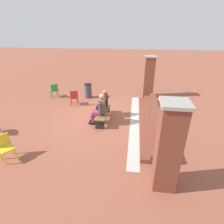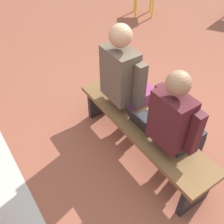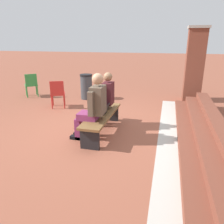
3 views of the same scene
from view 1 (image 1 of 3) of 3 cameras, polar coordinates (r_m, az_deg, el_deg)
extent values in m
plane|color=brown|center=(8.27, -3.49, -1.67)|extent=(60.00, 60.00, 0.00)
cube|color=#B7B2A8|center=(7.92, 7.42, -3.14)|extent=(6.14, 0.40, 0.01)
cube|color=brown|center=(7.92, 12.15, -2.95)|extent=(5.34, 0.90, 0.15)
cube|color=brown|center=(7.87, 13.34, -2.05)|extent=(5.34, 0.60, 0.15)
cube|color=brown|center=(7.82, 14.54, -1.13)|extent=(5.34, 0.30, 0.15)
cube|color=brown|center=(10.72, 11.97, 10.91)|extent=(0.56, 0.56, 2.32)
cube|color=gray|center=(10.49, 12.59, 17.26)|extent=(0.64, 0.64, 0.08)
cube|color=brown|center=(4.51, 17.78, -11.49)|extent=(0.56, 0.56, 2.32)
cube|color=gray|center=(3.93, 20.10, 2.68)|extent=(0.64, 0.64, 0.08)
cube|color=brown|center=(7.84, -2.96, 0.20)|extent=(1.80, 0.44, 0.05)
cube|color=black|center=(8.65, -1.98, 1.11)|extent=(0.06, 0.37, 0.40)
cube|color=black|center=(7.25, -4.05, -4.10)|extent=(0.06, 0.37, 0.40)
cube|color=#232328|center=(8.18, -3.61, 1.90)|extent=(0.31, 0.36, 0.13)
cube|color=#232328|center=(8.40, -4.67, 0.44)|extent=(0.10, 0.11, 0.45)
cube|color=black|center=(8.49, -4.98, -0.72)|extent=(0.10, 0.22, 0.06)
cube|color=#232328|center=(8.26, -4.90, -0.04)|extent=(0.10, 0.11, 0.45)
cube|color=black|center=(8.35, -5.22, -1.21)|extent=(0.10, 0.22, 0.06)
cube|color=#47191E|center=(8.02, -2.27, 3.90)|extent=(0.34, 0.22, 0.51)
cube|color=navy|center=(8.05, -3.06, 3.70)|extent=(0.05, 0.01, 0.30)
cube|color=#47191E|center=(8.24, -2.45, 4.36)|extent=(0.08, 0.09, 0.43)
cube|color=#47191E|center=(7.84, -2.99, 3.22)|extent=(0.08, 0.09, 0.43)
sphere|color=#8C6647|center=(7.89, -2.32, 6.47)|extent=(0.20, 0.20, 0.20)
cube|color=#7F2D5B|center=(7.52, -4.82, -0.33)|extent=(0.34, 0.40, 0.14)
cube|color=#7F2D5B|center=(7.76, -6.05, -1.84)|extent=(0.11, 0.12, 0.45)
cube|color=black|center=(7.87, -6.41, -3.04)|extent=(0.11, 0.24, 0.07)
cube|color=#7F2D5B|center=(7.61, -6.36, -2.46)|extent=(0.11, 0.12, 0.45)
cube|color=black|center=(7.71, -6.72, -3.68)|extent=(0.11, 0.24, 0.07)
cube|color=brown|center=(7.33, -3.24, 2.03)|extent=(0.38, 0.24, 0.56)
cube|color=brown|center=(7.56, -3.42, 2.64)|extent=(0.09, 0.10, 0.48)
cube|color=brown|center=(7.13, -4.14, 1.15)|extent=(0.09, 0.10, 0.48)
sphere|color=tan|center=(7.17, -3.32, 5.11)|extent=(0.22, 0.22, 0.22)
cube|color=black|center=(7.86, -3.22, 0.53)|extent=(0.32, 0.22, 0.02)
cube|color=#2D2D33|center=(7.85, -3.29, 0.61)|extent=(0.29, 0.15, 0.00)
cube|color=black|center=(7.79, -2.22, 1.17)|extent=(0.32, 0.07, 0.19)
cube|color=#33519E|center=(7.79, -2.28, 1.17)|extent=(0.28, 0.06, 0.17)
cube|color=#2D893D|center=(11.16, -18.42, 6.76)|extent=(0.59, 0.59, 0.04)
cube|color=#2D893D|center=(10.92, -18.31, 7.59)|extent=(0.29, 0.33, 0.40)
cylinder|color=#2D893D|center=(11.44, -17.65, 6.14)|extent=(0.04, 0.04, 0.40)
cylinder|color=#2D893D|center=(11.36, -19.38, 5.75)|extent=(0.04, 0.04, 0.40)
cylinder|color=#2D893D|center=(11.11, -17.12, 5.64)|extent=(0.04, 0.04, 0.40)
cylinder|color=#2D893D|center=(11.03, -18.90, 5.24)|extent=(0.04, 0.04, 0.40)
cube|color=red|center=(9.71, -12.31, 4.73)|extent=(0.56, 0.56, 0.04)
cube|color=red|center=(9.45, -12.32, 5.58)|extent=(0.20, 0.38, 0.40)
cylinder|color=red|center=(9.97, -11.27, 4.02)|extent=(0.04, 0.04, 0.40)
cylinder|color=red|center=(9.94, -13.33, 3.77)|extent=(0.04, 0.04, 0.40)
cylinder|color=red|center=(9.63, -11.02, 3.27)|extent=(0.04, 0.04, 0.40)
cylinder|color=red|center=(9.61, -13.15, 3.01)|extent=(0.04, 0.04, 0.40)
cube|color=gold|center=(6.45, -31.21, -10.12)|extent=(0.58, 0.58, 0.04)
cube|color=gold|center=(6.50, -32.21, -7.78)|extent=(0.35, 0.26, 0.40)
cylinder|color=gold|center=(6.39, -31.73, -13.04)|extent=(0.04, 0.04, 0.40)
cylinder|color=gold|center=(6.45, -28.73, -11.85)|extent=(0.04, 0.04, 0.40)
cylinder|color=gold|center=(6.69, -32.74, -11.54)|extent=(0.04, 0.04, 0.40)
cylinder|color=gold|center=(6.75, -29.87, -10.43)|extent=(0.04, 0.04, 0.40)
cylinder|color=#383D42|center=(10.60, -7.76, 6.76)|extent=(0.40, 0.40, 0.80)
cylinder|color=black|center=(10.47, -7.90, 8.99)|extent=(0.42, 0.42, 0.06)
camera|label=2|loc=(8.49, 7.80, 15.78)|focal=42.00mm
camera|label=3|loc=(3.18, 6.36, -8.75)|focal=35.00mm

